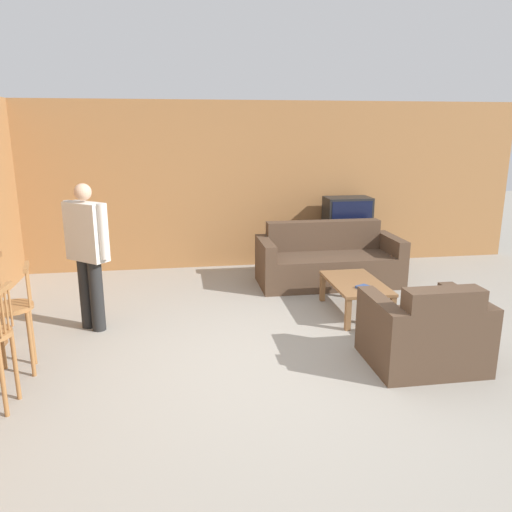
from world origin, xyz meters
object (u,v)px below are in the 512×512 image
object	(u,v)px
book_on_table	(364,287)
person_by_window	(88,250)
bar_chair_mid	(15,316)
tv	(347,213)
coffee_table	(356,286)
armchair_near	(425,334)
couch_far	(328,262)
tv_unit	(346,248)

from	to	relation	value
book_on_table	person_by_window	size ratio (longest dim) A/B	0.12
bar_chair_mid	tv	bearing A→B (deg)	36.01
coffee_table	book_on_table	bearing A→B (deg)	-89.92
tv	bar_chair_mid	bearing A→B (deg)	-143.99
bar_chair_mid	book_on_table	world-z (taller)	bar_chair_mid
coffee_table	book_on_table	xyz separation A→B (m)	(0.00, -0.26, 0.07)
armchair_near	coffee_table	world-z (taller)	armchair_near
couch_far	book_on_table	xyz separation A→B (m)	(-0.04, -1.50, 0.10)
bar_chair_mid	tv	xyz separation A→B (m)	(4.14, 3.01, 0.33)
armchair_near	coffee_table	distance (m)	1.42
person_by_window	coffee_table	bearing A→B (deg)	0.00
tv	book_on_table	size ratio (longest dim) A/B	3.72
person_by_window	tv	bearing A→B (deg)	29.27
couch_far	tv_unit	distance (m)	0.96
tv_unit	person_by_window	bearing A→B (deg)	-150.70
bar_chair_mid	tv_unit	bearing A→B (deg)	36.03
couch_far	tv_unit	world-z (taller)	couch_far
tv	armchair_near	bearing A→B (deg)	-96.77
bar_chair_mid	armchair_near	size ratio (longest dim) A/B	1.00
bar_chair_mid	tv	distance (m)	5.12
tv_unit	person_by_window	xyz separation A→B (m)	(-3.63, -2.04, 0.60)
tv	person_by_window	xyz separation A→B (m)	(-3.63, -2.04, 0.03)
bar_chair_mid	coffee_table	xyz separation A→B (m)	(3.56, 0.97, -0.21)
coffee_table	tv	bearing A→B (deg)	74.20
couch_far	book_on_table	distance (m)	1.50
armchair_near	tv	bearing A→B (deg)	83.23
couch_far	armchair_near	bearing A→B (deg)	-87.17
coffee_table	person_by_window	xyz separation A→B (m)	(-3.06, -0.00, 0.57)
coffee_table	tv	size ratio (longest dim) A/B	1.50
book_on_table	tv	bearing A→B (deg)	75.92
coffee_table	tv_unit	world-z (taller)	tv_unit
coffee_table	person_by_window	world-z (taller)	person_by_window
tv_unit	book_on_table	world-z (taller)	tv_unit
coffee_table	tv_unit	distance (m)	2.12
bar_chair_mid	person_by_window	bearing A→B (deg)	62.54
tv	tv_unit	bearing A→B (deg)	90.00
armchair_near	coffee_table	size ratio (longest dim) A/B	0.95
tv	person_by_window	distance (m)	4.16
person_by_window	book_on_table	bearing A→B (deg)	-4.83
bar_chair_mid	couch_far	world-z (taller)	bar_chair_mid
bar_chair_mid	book_on_table	xyz separation A→B (m)	(3.56, 0.71, -0.14)
bar_chair_mid	book_on_table	size ratio (longest dim) A/B	5.30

